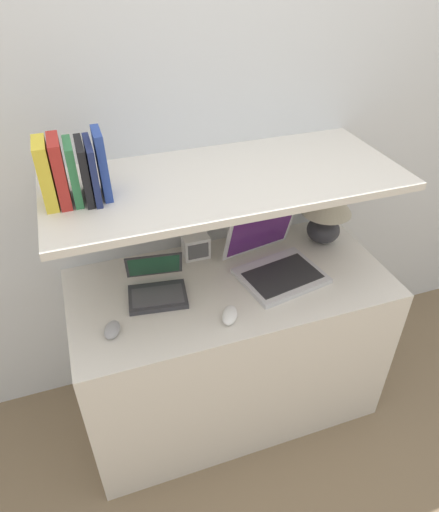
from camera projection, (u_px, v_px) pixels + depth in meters
The scene contains 17 objects.
ground_plane at pixel (252, 453), 2.10m from camera, with size 12.00×12.00×0.00m, color #7A664C.
wall_back at pixel (201, 150), 1.92m from camera, with size 6.00×0.05×2.40m.
desk at pixel (230, 347), 2.11m from camera, with size 1.32×0.63×0.77m.
back_riser at pixel (207, 269), 2.24m from camera, with size 1.32×0.04×1.20m.
shelf at pixel (226, 180), 1.68m from camera, with size 1.32×0.57×0.03m.
table_lamp at pixel (327, 206), 2.02m from camera, with size 0.22×0.22×0.31m.
laptop_large at pixel (274, 261), 1.91m from camera, with size 0.39×0.39×0.26m.
laptop_small at pixel (157, 287), 1.81m from camera, with size 0.26×0.25×0.15m.
computer_mouse at pixel (230, 315), 1.70m from camera, with size 0.10×0.12×0.04m.
second_mouse at pixel (112, 330), 1.64m from camera, with size 0.08×0.10×0.04m.
router_box at pixel (196, 247), 2.00m from camera, with size 0.11×0.08×0.10m.
book_yellow at pixel (45, 174), 1.45m from camera, with size 0.04×0.14×0.22m.
book_red at pixel (59, 171), 1.46m from camera, with size 0.04×0.14×0.22m.
book_green at pixel (73, 172), 1.47m from camera, with size 0.03×0.14×0.20m.
book_black at pixel (84, 171), 1.48m from camera, with size 0.02×0.16×0.20m.
book_navy at pixel (92, 170), 1.49m from camera, with size 0.02×0.18×0.19m.
book_blue at pixel (102, 164), 1.49m from camera, with size 0.03×0.12×0.23m.
Camera 1 is at (-0.52, -1.04, 1.98)m, focal length 32.00 mm.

